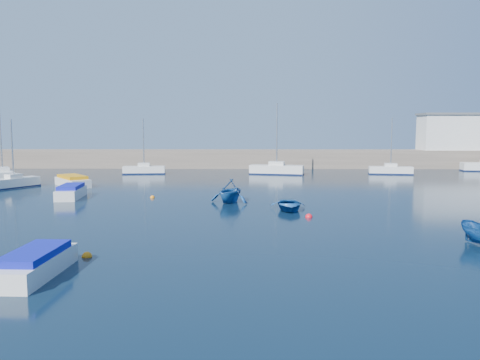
{
  "coord_description": "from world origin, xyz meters",
  "views": [
    {
      "loc": [
        -0.34,
        -22.14,
        5.52
      ],
      "look_at": [
        -0.78,
        14.22,
        1.6
      ],
      "focal_mm": 35.0,
      "sensor_mm": 36.0,
      "label": 1
    }
  ],
  "objects_px": {
    "sailboat_7": "(391,170)",
    "dinghy_center": "(289,205)",
    "motorboat_3": "(35,263)",
    "sailboat_3": "(14,182)",
    "harbor_office": "(456,133)",
    "motorboat_1": "(71,192)",
    "motorboat_2": "(73,181)",
    "sailboat_6": "(277,169)",
    "sailboat_5": "(144,170)",
    "dinghy_left": "(230,191)",
    "sailboat_4": "(3,175)"
  },
  "relations": [
    {
      "from": "sailboat_3",
      "to": "motorboat_3",
      "type": "relative_size",
      "value": 1.46
    },
    {
      "from": "motorboat_1",
      "to": "dinghy_center",
      "type": "bearing_deg",
      "value": -24.87
    },
    {
      "from": "motorboat_1",
      "to": "motorboat_2",
      "type": "distance_m",
      "value": 8.34
    },
    {
      "from": "motorboat_3",
      "to": "sailboat_3",
      "type": "bearing_deg",
      "value": 119.37
    },
    {
      "from": "motorboat_3",
      "to": "harbor_office",
      "type": "bearing_deg",
      "value": 54.67
    },
    {
      "from": "harbor_office",
      "to": "dinghy_left",
      "type": "bearing_deg",
      "value": -133.7
    },
    {
      "from": "sailboat_4",
      "to": "dinghy_center",
      "type": "distance_m",
      "value": 35.93
    },
    {
      "from": "sailboat_7",
      "to": "sailboat_3",
      "type": "bearing_deg",
      "value": 118.5
    },
    {
      "from": "sailboat_4",
      "to": "dinghy_left",
      "type": "distance_m",
      "value": 30.65
    },
    {
      "from": "sailboat_7",
      "to": "sailboat_4",
      "type": "bearing_deg",
      "value": 107.22
    },
    {
      "from": "sailboat_7",
      "to": "motorboat_1",
      "type": "height_order",
      "value": "sailboat_7"
    },
    {
      "from": "dinghy_center",
      "to": "sailboat_4",
      "type": "bearing_deg",
      "value": 147.84
    },
    {
      "from": "sailboat_5",
      "to": "sailboat_4",
      "type": "bearing_deg",
      "value": 108.55
    },
    {
      "from": "dinghy_left",
      "to": "motorboat_3",
      "type": "bearing_deg",
      "value": -89.25
    },
    {
      "from": "dinghy_center",
      "to": "dinghy_left",
      "type": "bearing_deg",
      "value": 142.71
    },
    {
      "from": "dinghy_left",
      "to": "harbor_office",
      "type": "bearing_deg",
      "value": 67.63
    },
    {
      "from": "dinghy_center",
      "to": "sailboat_7",
      "type": "bearing_deg",
      "value": 61.16
    },
    {
      "from": "sailboat_6",
      "to": "motorboat_2",
      "type": "relative_size",
      "value": 1.65
    },
    {
      "from": "sailboat_6",
      "to": "motorboat_1",
      "type": "xyz_separation_m",
      "value": [
        -18.01,
        -20.46,
        -0.12
      ]
    },
    {
      "from": "harbor_office",
      "to": "motorboat_1",
      "type": "xyz_separation_m",
      "value": [
        -44.51,
        -30.74,
        -4.59
      ]
    },
    {
      "from": "sailboat_3",
      "to": "motorboat_3",
      "type": "distance_m",
      "value": 30.2
    },
    {
      "from": "sailboat_7",
      "to": "motorboat_1",
      "type": "distance_m",
      "value": 38.28
    },
    {
      "from": "harbor_office",
      "to": "sailboat_6",
      "type": "relative_size",
      "value": 1.14
    },
    {
      "from": "dinghy_center",
      "to": "harbor_office",
      "type": "bearing_deg",
      "value": 53.96
    },
    {
      "from": "sailboat_5",
      "to": "dinghy_left",
      "type": "bearing_deg",
      "value": -159.66
    },
    {
      "from": "motorboat_1",
      "to": "motorboat_2",
      "type": "xyz_separation_m",
      "value": [
        -2.79,
        7.86,
        -0.0
      ]
    },
    {
      "from": "harbor_office",
      "to": "sailboat_3",
      "type": "relative_size",
      "value": 1.54
    },
    {
      "from": "harbor_office",
      "to": "sailboat_3",
      "type": "distance_m",
      "value": 57.92
    },
    {
      "from": "sailboat_6",
      "to": "motorboat_3",
      "type": "relative_size",
      "value": 1.97
    },
    {
      "from": "harbor_office",
      "to": "motorboat_2",
      "type": "bearing_deg",
      "value": -154.19
    },
    {
      "from": "sailboat_6",
      "to": "motorboat_2",
      "type": "height_order",
      "value": "sailboat_6"
    },
    {
      "from": "harbor_office",
      "to": "motorboat_1",
      "type": "height_order",
      "value": "harbor_office"
    },
    {
      "from": "sailboat_7",
      "to": "motorboat_2",
      "type": "relative_size",
      "value": 1.32
    },
    {
      "from": "sailboat_3",
      "to": "sailboat_6",
      "type": "relative_size",
      "value": 0.74
    },
    {
      "from": "sailboat_5",
      "to": "dinghy_center",
      "type": "bearing_deg",
      "value": -155.45
    },
    {
      "from": "dinghy_center",
      "to": "sailboat_6",
      "type": "bearing_deg",
      "value": 89.09
    },
    {
      "from": "sailboat_6",
      "to": "sailboat_7",
      "type": "height_order",
      "value": "sailboat_6"
    },
    {
      "from": "sailboat_4",
      "to": "sailboat_5",
      "type": "height_order",
      "value": "sailboat_4"
    },
    {
      "from": "sailboat_4",
      "to": "sailboat_6",
      "type": "distance_m",
      "value": 31.59
    },
    {
      "from": "sailboat_4",
      "to": "sailboat_6",
      "type": "xyz_separation_m",
      "value": [
        30.95,
        6.35,
        0.09
      ]
    },
    {
      "from": "sailboat_3",
      "to": "dinghy_left",
      "type": "distance_m",
      "value": 22.6
    },
    {
      "from": "sailboat_5",
      "to": "harbor_office",
      "type": "bearing_deg",
      "value": -83.28
    },
    {
      "from": "sailboat_3",
      "to": "motorboat_2",
      "type": "relative_size",
      "value": 1.23
    },
    {
      "from": "motorboat_3",
      "to": "sailboat_6",
      "type": "bearing_deg",
      "value": 75.42
    },
    {
      "from": "sailboat_6",
      "to": "motorboat_1",
      "type": "height_order",
      "value": "sailboat_6"
    },
    {
      "from": "sailboat_7",
      "to": "dinghy_center",
      "type": "bearing_deg",
      "value": 159.09
    },
    {
      "from": "sailboat_5",
      "to": "motorboat_1",
      "type": "xyz_separation_m",
      "value": [
        -1.44,
        -20.77,
        -0.04
      ]
    },
    {
      "from": "sailboat_7",
      "to": "motorboat_1",
      "type": "relative_size",
      "value": 1.51
    },
    {
      "from": "harbor_office",
      "to": "motorboat_2",
      "type": "distance_m",
      "value": 52.74
    },
    {
      "from": "motorboat_2",
      "to": "dinghy_left",
      "type": "distance_m",
      "value": 18.75
    }
  ]
}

